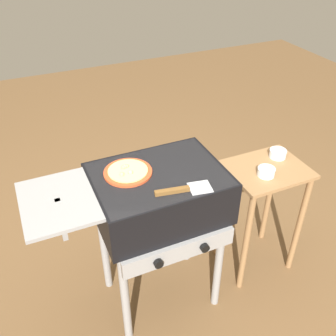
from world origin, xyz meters
TOP-DOWN VIEW (x-y plane):
  - ground_plane at (0.00, 0.00)m, footprint 8.00×8.00m
  - grill at (-0.01, -0.00)m, footprint 0.96×0.53m
  - pizza_cheese at (-0.13, 0.06)m, footprint 0.23×0.23m
  - spatula at (0.05, -0.17)m, footprint 0.27×0.11m
  - prep_table at (0.66, 0.00)m, footprint 0.44×0.36m
  - topping_bowl_near at (0.61, -0.05)m, footprint 0.10×0.10m
  - topping_bowl_far at (0.78, 0.07)m, footprint 0.10×0.10m

SIDE VIEW (x-z plane):
  - ground_plane at x=0.00m, z-range 0.00..0.00m
  - prep_table at x=0.66m, z-range 0.16..0.91m
  - grill at x=-0.01m, z-range 0.31..1.21m
  - topping_bowl_near at x=0.61m, z-range 0.75..0.79m
  - topping_bowl_far at x=0.78m, z-range 0.75..0.79m
  - spatula at x=0.05m, z-range 0.90..0.92m
  - pizza_cheese at x=-0.13m, z-range 0.89..0.93m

